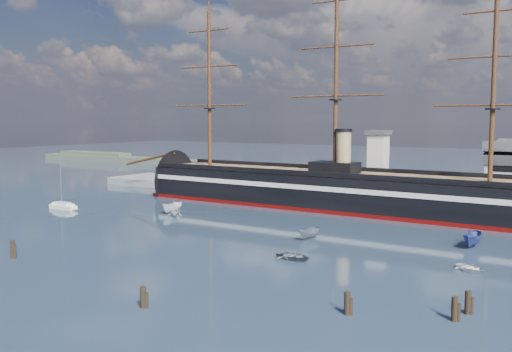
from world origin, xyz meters
The scene contains 17 objects.
ground centered at (0.00, 40.00, 0.00)m, with size 600.00×600.00×0.00m, color #273446.
quay centered at (10.00, 76.00, 0.00)m, with size 180.00×18.00×2.00m, color slate.
quay_tower centered at (3.00, 73.00, 9.75)m, with size 5.00×5.00×15.00m.
shoreline centered at (-139.23, 135.00, 1.45)m, with size 120.00×10.00×4.00m.
warship centered at (-5.88, 60.00, 4.04)m, with size 113.15×19.33×53.94m.
sailboat centered at (-51.91, 27.40, 0.71)m, with size 6.97×2.17×11.09m.
motorboat_a centered at (-28.43, 36.20, 0.00)m, with size 6.61×2.43×2.65m, color white.
motorboat_b centered at (12.18, 14.18, 0.00)m, with size 3.19×1.28×1.49m, color slate.
motorboat_c centered at (7.90, 27.53, 0.00)m, with size 5.80×2.13×2.32m, color slate.
motorboat_d centered at (-25.06, 32.94, 0.00)m, with size 5.32×2.30×1.95m, color silver.
motorboat_e centered at (34.45, 20.95, 0.00)m, with size 2.66×1.06×1.24m, color silver.
motorboat_f centered at (31.78, 35.79, 0.00)m, with size 7.14×2.62×2.86m, color #344187.
piling_near_left centered at (-21.91, -6.03, 0.00)m, with size 0.64×0.64×3.35m, color black.
piling_near_mid centered at (8.47, -12.03, 0.00)m, with size 0.64×0.64×2.95m, color black.
piling_near_right centered at (27.38, -2.81, 0.00)m, with size 0.64×0.64×3.05m, color black.
piling_far_right centered at (36.96, 1.03, 0.00)m, with size 0.64×0.64×3.14m, color black.
piling_extra centered at (37.62, 3.83, 0.00)m, with size 0.64×0.64×3.09m, color black.
Camera 1 is at (48.99, -54.83, 19.59)m, focal length 40.00 mm.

